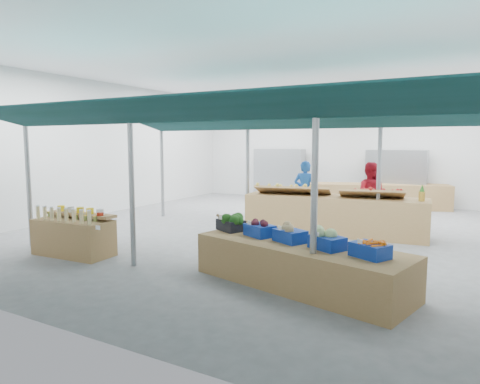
{
  "coord_description": "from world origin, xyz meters",
  "views": [
    {
      "loc": [
        4.54,
        -9.83,
        2.3
      ],
      "look_at": [
        -0.06,
        -1.6,
        1.2
      ],
      "focal_mm": 32.0,
      "sensor_mm": 36.0,
      "label": 1
    }
  ],
  "objects_px": {
    "crate_stack": "(355,263)",
    "fruit_counter": "(334,215)",
    "bottle_shelf": "(75,235)",
    "veg_counter": "(300,265)",
    "vendor_right": "(369,195)",
    "vendor_left": "(305,192)"
  },
  "relations": [
    {
      "from": "veg_counter",
      "to": "vendor_left",
      "type": "relative_size",
      "value": 2.0
    },
    {
      "from": "bottle_shelf",
      "to": "vendor_right",
      "type": "bearing_deg",
      "value": 47.37
    },
    {
      "from": "crate_stack",
      "to": "fruit_counter",
      "type": "bearing_deg",
      "value": 112.48
    },
    {
      "from": "bottle_shelf",
      "to": "fruit_counter",
      "type": "relative_size",
      "value": 0.38
    },
    {
      "from": "veg_counter",
      "to": "vendor_right",
      "type": "bearing_deg",
      "value": 104.43
    },
    {
      "from": "bottle_shelf",
      "to": "vendor_right",
      "type": "relative_size",
      "value": 0.95
    },
    {
      "from": "bottle_shelf",
      "to": "fruit_counter",
      "type": "height_order",
      "value": "bottle_shelf"
    },
    {
      "from": "bottle_shelf",
      "to": "crate_stack",
      "type": "relative_size",
      "value": 3.09
    },
    {
      "from": "veg_counter",
      "to": "fruit_counter",
      "type": "xyz_separation_m",
      "value": [
        -0.69,
        4.14,
        0.13
      ]
    },
    {
      "from": "fruit_counter",
      "to": "vendor_left",
      "type": "relative_size",
      "value": 2.5
    },
    {
      "from": "bottle_shelf",
      "to": "vendor_left",
      "type": "bearing_deg",
      "value": 60.08
    },
    {
      "from": "vendor_right",
      "to": "crate_stack",
      "type": "bearing_deg",
      "value": 93.79
    },
    {
      "from": "fruit_counter",
      "to": "vendor_left",
      "type": "bearing_deg",
      "value": 131.26
    },
    {
      "from": "fruit_counter",
      "to": "crate_stack",
      "type": "distance_m",
      "value": 3.63
    },
    {
      "from": "veg_counter",
      "to": "vendor_right",
      "type": "height_order",
      "value": "vendor_right"
    },
    {
      "from": "fruit_counter",
      "to": "vendor_right",
      "type": "height_order",
      "value": "vendor_right"
    },
    {
      "from": "vendor_right",
      "to": "fruit_counter",
      "type": "bearing_deg",
      "value": 55.16
    },
    {
      "from": "vendor_right",
      "to": "veg_counter",
      "type": "bearing_deg",
      "value": 84.81
    },
    {
      "from": "fruit_counter",
      "to": "crate_stack",
      "type": "height_order",
      "value": "fruit_counter"
    },
    {
      "from": "bottle_shelf",
      "to": "crate_stack",
      "type": "height_order",
      "value": "bottle_shelf"
    },
    {
      "from": "bottle_shelf",
      "to": "crate_stack",
      "type": "xyz_separation_m",
      "value": [
        5.42,
        1.23,
        -0.13
      ]
    },
    {
      "from": "veg_counter",
      "to": "crate_stack",
      "type": "height_order",
      "value": "veg_counter"
    }
  ]
}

